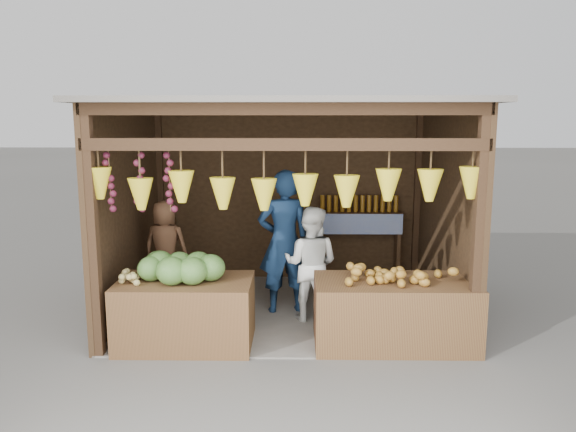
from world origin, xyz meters
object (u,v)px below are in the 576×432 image
object	(u,v)px
counter_left	(186,313)
man_standing	(284,242)
counter_right	(394,313)
woman_standing	(311,264)
vendor_seated	(166,246)

from	to	relation	value
counter_left	man_standing	xyz separation A→B (m)	(1.05, 1.06, 0.55)
counter_right	woman_standing	world-z (taller)	woman_standing
man_standing	vendor_seated	distance (m)	1.51
counter_right	woman_standing	distance (m)	1.21
counter_right	man_standing	world-z (taller)	man_standing
vendor_seated	woman_standing	bearing A→B (deg)	177.61
counter_right	vendor_seated	bearing A→B (deg)	158.66
woman_standing	counter_left	bearing A→B (deg)	45.93
counter_left	vendor_seated	size ratio (longest dim) A/B	1.24
counter_left	counter_right	xyz separation A→B (m)	(2.27, 0.04, -0.00)
counter_right	woman_standing	size ratio (longest dim) A/B	1.22
vendor_seated	counter_left	bearing A→B (deg)	119.93
counter_left	counter_right	world-z (taller)	counter_left
counter_left	vendor_seated	distance (m)	1.29
woman_standing	counter_right	bearing A→B (deg)	156.73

